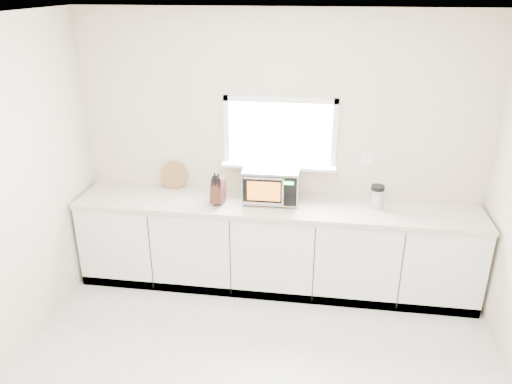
# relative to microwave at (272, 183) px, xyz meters

# --- Properties ---
(back_wall) EXTENTS (4.00, 0.17, 2.70)m
(back_wall) POSITION_rel_microwave_xyz_m (0.05, 0.21, 0.26)
(back_wall) COLOR beige
(back_wall) RESTS_ON ground
(cabinets) EXTENTS (3.92, 0.60, 0.88)m
(cabinets) POSITION_rel_microwave_xyz_m (0.05, -0.08, -0.66)
(cabinets) COLOR white
(cabinets) RESTS_ON ground
(countertop) EXTENTS (3.92, 0.64, 0.04)m
(countertop) POSITION_rel_microwave_xyz_m (0.05, -0.09, -0.20)
(countertop) COLOR beige
(countertop) RESTS_ON cabinets
(microwave) EXTENTS (0.54, 0.45, 0.34)m
(microwave) POSITION_rel_microwave_xyz_m (0.00, 0.00, 0.00)
(microwave) COLOR black
(microwave) RESTS_ON countertop
(knife_block) EXTENTS (0.13, 0.24, 0.33)m
(knife_block) POSITION_rel_microwave_xyz_m (-0.50, -0.16, -0.04)
(knife_block) COLOR #462219
(knife_block) RESTS_ON countertop
(cutting_board) EXTENTS (0.28, 0.07, 0.28)m
(cutting_board) POSITION_rel_microwave_xyz_m (-1.04, 0.16, -0.04)
(cutting_board) COLOR #A17B3E
(cutting_board) RESTS_ON countertop
(coffee_grinder) EXTENTS (0.15, 0.15, 0.23)m
(coffee_grinder) POSITION_rel_microwave_xyz_m (1.01, -0.04, -0.07)
(coffee_grinder) COLOR #B6B8BE
(coffee_grinder) RESTS_ON countertop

